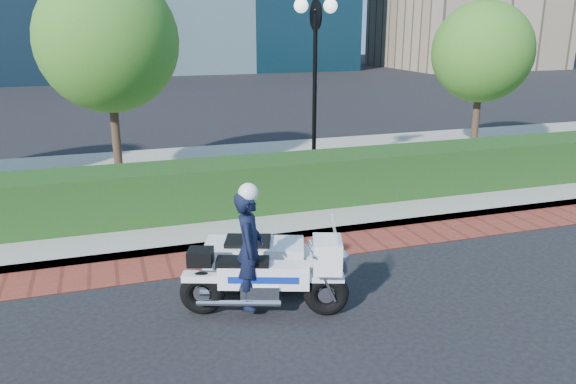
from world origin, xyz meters
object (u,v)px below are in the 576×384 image
object	(u,v)px
lamppost	(315,62)
tree_c	(482,52)
tree_b	(108,41)
police_motorcycle	(258,261)

from	to	relation	value
lamppost	tree_c	xyz separation A→B (m)	(5.50, 1.30, 0.09)
tree_b	police_motorcycle	world-z (taller)	tree_b
tree_c	lamppost	bearing A→B (deg)	-166.70
tree_b	police_motorcycle	xyz separation A→B (m)	(1.65, -6.67, -2.79)
tree_b	lamppost	bearing A→B (deg)	-16.11
tree_c	police_motorcycle	size ratio (longest dim) A/B	1.92
tree_b	tree_c	size ratio (longest dim) A/B	1.14
tree_c	police_motorcycle	xyz separation A→B (m)	(-8.35, -6.67, -2.41)
lamppost	tree_c	bearing A→B (deg)	13.30
lamppost	police_motorcycle	xyz separation A→B (m)	(-2.85, -5.37, -2.32)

